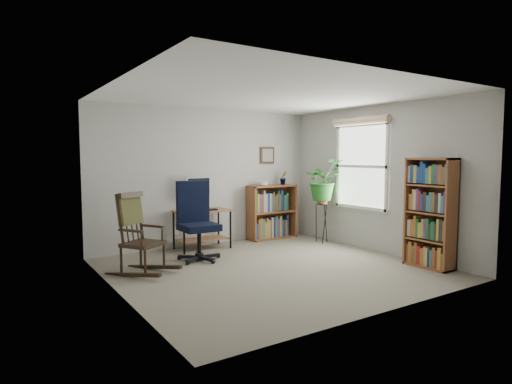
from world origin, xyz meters
TOP-DOWN VIEW (x-y plane):
  - floor at (0.00, 0.00)m, footprint 4.20×4.00m
  - ceiling at (0.00, 0.00)m, footprint 4.20×4.00m
  - wall_back at (0.00, 2.00)m, footprint 4.20×0.00m
  - wall_front at (0.00, -2.00)m, footprint 4.20×0.00m
  - wall_left at (-2.10, 0.00)m, footprint 0.00×4.00m
  - wall_right at (2.10, 0.00)m, footprint 0.00×4.00m
  - window at (2.06, 0.30)m, footprint 0.12×1.20m
  - desk at (-0.24, 1.70)m, footprint 0.93×0.51m
  - monitor at (-0.24, 1.84)m, footprint 0.46×0.16m
  - keyboard at (-0.24, 1.58)m, footprint 0.40×0.15m
  - office_chair at (-0.64, 0.99)m, footprint 0.70×0.70m
  - rocking_chair at (-1.59, 0.73)m, footprint 0.99×1.12m
  - low_bookshelf at (1.28, 1.82)m, footprint 0.97×0.32m
  - tall_bookshelf at (1.92, -1.15)m, footprint 0.29×0.68m
  - plant_stand at (1.80, 0.97)m, footprint 0.29×0.29m
  - spider_plant at (1.80, 0.97)m, footprint 1.69×1.88m
  - potted_plant_small at (1.56, 1.83)m, footprint 0.13×0.24m
  - framed_picture at (1.28, 1.97)m, footprint 0.32×0.04m

SIDE VIEW (x-z plane):
  - floor at x=0.00m, z-range 0.00..0.00m
  - desk at x=-0.24m, z-range 0.00..0.67m
  - plant_stand at x=1.80m, z-range 0.00..0.84m
  - low_bookshelf at x=1.28m, z-range 0.00..1.02m
  - rocking_chair at x=-1.59m, z-range 0.00..1.11m
  - office_chair at x=-0.64m, z-range 0.00..1.21m
  - keyboard at x=-0.24m, z-range 0.67..0.69m
  - tall_bookshelf at x=1.92m, z-range 0.00..1.55m
  - monitor at x=-0.24m, z-range 0.67..1.23m
  - potted_plant_small at x=1.56m, z-range 1.02..1.13m
  - wall_back at x=0.00m, z-range 0.00..2.40m
  - wall_front at x=0.00m, z-range 0.00..2.40m
  - wall_left at x=-2.10m, z-range 0.00..2.40m
  - wall_right at x=2.10m, z-range 0.00..2.40m
  - window at x=2.06m, z-range 0.65..2.15m
  - spider_plant at x=1.80m, z-range 0.77..2.24m
  - framed_picture at x=1.28m, z-range 1.43..1.75m
  - ceiling at x=0.00m, z-range 2.40..2.40m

